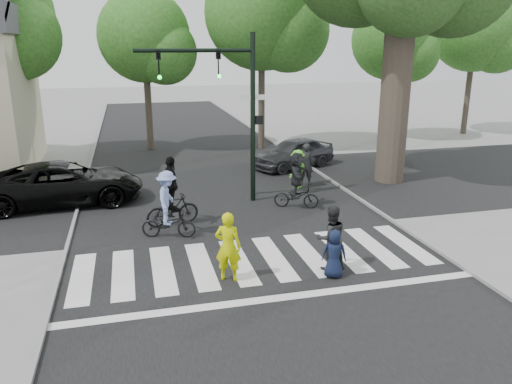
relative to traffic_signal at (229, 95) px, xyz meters
The scene contains 21 objects.
ground 7.33m from the traffic_signal, 93.27° to the right, with size 120.00×120.00×0.00m, color gray.
road_stem 4.09m from the traffic_signal, 106.46° to the right, with size 10.00×70.00×0.01m, color black.
road_cross 4.31m from the traffic_signal, 101.11° to the left, with size 70.00×10.00×0.01m, color black.
curb_left 6.74m from the traffic_signal, 167.50° to the right, with size 0.10×70.00×0.10m, color gray.
curb_right 6.19m from the traffic_signal, 14.31° to the right, with size 0.10×70.00×0.10m, color gray.
crosswalk 6.78m from the traffic_signal, 93.66° to the right, with size 10.00×3.85×0.01m.
traffic_signal is the anchor object (origin of this frame).
bg_tree_2 10.80m from the traffic_signal, 101.45° to the left, with size 5.04×4.80×8.40m.
bg_tree_3 10.35m from the traffic_signal, 66.46° to the left, with size 6.30×6.00×10.20m.
bg_tree_4 15.58m from the traffic_signal, 39.88° to the left, with size 4.83×4.60×8.15m.
bg_tree_5 20.91m from the traffic_signal, 30.36° to the left, with size 5.67×5.40×9.30m.
pedestrian_woman 7.01m from the traffic_signal, 102.00° to the right, with size 0.64×0.42×1.77m, color #C4D102.
pedestrian_child 7.55m from the traffic_signal, 79.37° to the right, with size 0.61×0.40×1.25m, color #111933.
pedestrian_adult 7.05m from the traffic_signal, 77.76° to the right, with size 0.83×0.65×1.71m, color black.
cyclist_left 4.90m from the traffic_signal, 130.22° to the right, with size 1.72×1.18×2.06m.
cyclist_mid 4.21m from the traffic_signal, 140.02° to the right, with size 1.79×1.12×2.26m.
cyclist_right 3.87m from the traffic_signal, 29.40° to the right, with size 1.67×1.54×2.01m.
car_suv 6.79m from the traffic_signal, 167.29° to the left, with size 2.55×5.53×1.54m, color black.
car_grey 6.82m from the traffic_signal, 49.05° to the left, with size 1.66×4.13×1.41m, color #39393D.
bystander_hivis 4.49m from the traffic_signal, 22.11° to the left, with size 1.01×0.58×1.57m, color #61D92B.
bystander_dark 4.86m from the traffic_signal, 24.37° to the left, with size 0.64×0.42×1.74m, color black.
Camera 1 is at (-3.08, -11.03, 5.60)m, focal length 35.00 mm.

